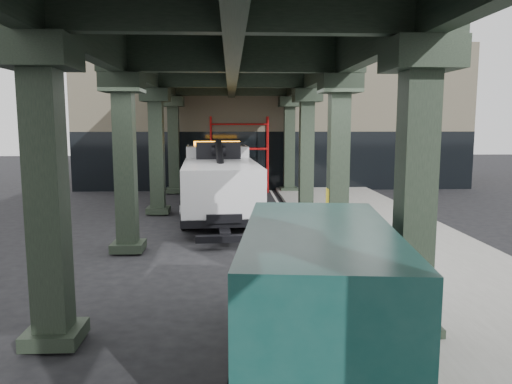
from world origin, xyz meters
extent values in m
plane|color=black|center=(0.00, 0.00, 0.00)|extent=(90.00, 90.00, 0.00)
cube|color=gray|center=(4.50, 2.00, 0.07)|extent=(5.00, 40.00, 0.15)
cube|color=silver|center=(1.70, 2.00, 0.01)|extent=(0.12, 38.00, 0.01)
cube|color=black|center=(2.60, -4.00, 2.50)|extent=(0.55, 0.55, 5.00)
cube|color=black|center=(2.60, -4.00, 4.75)|extent=(1.10, 1.10, 0.50)
cube|color=black|center=(2.60, -4.00, 0.18)|extent=(0.90, 0.90, 0.24)
cube|color=black|center=(2.60, 2.00, 2.50)|extent=(0.55, 0.55, 5.00)
cube|color=black|center=(2.60, 2.00, 4.75)|extent=(1.10, 1.10, 0.50)
cube|color=black|center=(2.60, 2.00, 0.18)|extent=(0.90, 0.90, 0.24)
cube|color=black|center=(2.60, 8.00, 2.50)|extent=(0.55, 0.55, 5.00)
cube|color=black|center=(2.60, 8.00, 4.75)|extent=(1.10, 1.10, 0.50)
cube|color=black|center=(2.60, 8.00, 0.18)|extent=(0.90, 0.90, 0.24)
cube|color=black|center=(2.60, 14.00, 2.50)|extent=(0.55, 0.55, 5.00)
cube|color=black|center=(2.60, 14.00, 4.75)|extent=(1.10, 1.10, 0.50)
cube|color=black|center=(2.60, 14.00, 0.18)|extent=(0.90, 0.90, 0.24)
cube|color=black|center=(-3.40, -4.00, 2.50)|extent=(0.55, 0.55, 5.00)
cube|color=black|center=(-3.40, -4.00, 4.75)|extent=(1.10, 1.10, 0.50)
cube|color=black|center=(-3.40, -4.00, 0.18)|extent=(0.90, 0.90, 0.24)
cube|color=black|center=(-3.40, 2.00, 2.50)|extent=(0.55, 0.55, 5.00)
cube|color=black|center=(-3.40, 2.00, 4.75)|extent=(1.10, 1.10, 0.50)
cube|color=black|center=(-3.40, 2.00, 0.18)|extent=(0.90, 0.90, 0.24)
cube|color=black|center=(-3.40, 8.00, 2.50)|extent=(0.55, 0.55, 5.00)
cube|color=black|center=(-3.40, 8.00, 4.75)|extent=(1.10, 1.10, 0.50)
cube|color=black|center=(-3.40, 8.00, 0.18)|extent=(0.90, 0.90, 0.24)
cube|color=black|center=(-3.40, 14.00, 2.50)|extent=(0.55, 0.55, 5.00)
cube|color=black|center=(-3.40, 14.00, 4.75)|extent=(1.10, 1.10, 0.50)
cube|color=black|center=(-3.40, 14.00, 0.18)|extent=(0.90, 0.90, 0.24)
cube|color=black|center=(2.60, 2.00, 5.55)|extent=(0.35, 32.00, 1.10)
cube|color=black|center=(-3.40, 2.00, 5.55)|extent=(0.35, 32.00, 1.10)
cube|color=black|center=(-0.40, 2.00, 5.55)|extent=(0.35, 32.00, 1.10)
cube|color=black|center=(-0.40, 2.00, 6.25)|extent=(7.40, 32.00, 0.30)
cube|color=#C6B793|center=(2.00, 20.00, 4.00)|extent=(22.00, 10.00, 8.00)
cylinder|color=#B50E0E|center=(-1.50, 14.90, 2.00)|extent=(0.08, 0.08, 4.00)
cylinder|color=#B50E0E|center=(-1.50, 14.10, 2.00)|extent=(0.08, 0.08, 4.00)
cylinder|color=#B50E0E|center=(1.50, 14.90, 2.00)|extent=(0.08, 0.08, 4.00)
cylinder|color=#B50E0E|center=(1.50, 14.10, 2.00)|extent=(0.08, 0.08, 4.00)
cylinder|color=#B50E0E|center=(0.00, 14.90, 1.00)|extent=(3.00, 0.08, 0.08)
cylinder|color=#B50E0E|center=(0.00, 14.90, 2.30)|extent=(3.00, 0.08, 0.08)
cylinder|color=#B50E0E|center=(0.00, 14.90, 3.60)|extent=(3.00, 0.08, 0.08)
cube|color=black|center=(-0.90, 7.00, 0.77)|extent=(1.57, 8.28, 0.27)
cube|color=silver|center=(-1.06, 9.79, 1.70)|extent=(2.73, 2.78, 1.98)
cube|color=silver|center=(-1.13, 10.94, 1.15)|extent=(2.62, 0.92, 0.99)
cube|color=black|center=(-1.08, 10.07, 2.25)|extent=(2.49, 1.56, 0.93)
cube|color=silver|center=(-0.83, 5.74, 1.48)|extent=(2.95, 5.63, 1.54)
cube|color=orange|center=(-1.05, 9.57, 2.80)|extent=(1.99, 0.42, 0.18)
cube|color=black|center=(-0.96, 7.93, 2.58)|extent=(1.79, 0.76, 0.66)
cylinder|color=black|center=(-0.84, 5.96, 2.30)|extent=(0.49, 3.85, 1.47)
cube|color=black|center=(-0.67, 2.95, 0.38)|extent=(0.42, 1.55, 0.20)
cube|color=black|center=(-0.62, 2.18, 0.33)|extent=(1.77, 0.38, 0.20)
cylinder|color=black|center=(-2.29, 10.05, 0.60)|extent=(0.45, 1.23, 1.21)
cylinder|color=silver|center=(-2.29, 10.05, 0.60)|extent=(0.47, 0.69, 0.66)
cylinder|color=black|center=(0.12, 10.19, 0.60)|extent=(0.45, 1.23, 1.21)
cylinder|color=silver|center=(0.12, 10.19, 0.60)|extent=(0.47, 0.69, 0.66)
cylinder|color=black|center=(-2.08, 6.44, 0.60)|extent=(0.45, 1.23, 1.21)
cylinder|color=silver|center=(-2.08, 6.44, 0.60)|extent=(0.47, 0.69, 0.66)
cylinder|color=black|center=(0.33, 6.58, 0.60)|extent=(0.45, 1.23, 1.21)
cylinder|color=silver|center=(0.33, 6.58, 0.60)|extent=(0.47, 0.69, 0.66)
cylinder|color=black|center=(-2.00, 5.01, 0.60)|extent=(0.45, 1.23, 1.21)
cylinder|color=silver|center=(-2.00, 5.01, 0.60)|extent=(0.47, 0.69, 0.66)
cylinder|color=black|center=(0.41, 5.15, 0.60)|extent=(0.45, 1.23, 1.21)
cylinder|color=silver|center=(0.41, 5.15, 0.60)|extent=(0.47, 0.69, 0.66)
cube|color=#13443F|center=(1.05, -2.75, 0.92)|extent=(2.08, 1.28, 0.87)
cube|color=#13443F|center=(0.76, -5.38, 1.30)|extent=(2.50, 4.54, 1.88)
cube|color=#92744A|center=(0.80, -5.00, 0.53)|extent=(2.66, 5.60, 0.34)
cube|color=black|center=(1.01, -3.13, 1.69)|extent=(1.92, 0.62, 0.80)
cube|color=black|center=(0.79, -5.10, 1.78)|extent=(2.43, 3.68, 0.53)
cube|color=silver|center=(1.11, -2.24, 0.53)|extent=(1.93, 0.33, 0.29)
cylinder|color=black|center=(0.09, -2.69, 0.41)|extent=(0.36, 0.84, 0.81)
cylinder|color=silver|center=(0.09, -2.69, 0.41)|extent=(0.36, 0.48, 0.45)
cylinder|color=black|center=(2.01, -2.90, 0.41)|extent=(0.36, 0.84, 0.81)
cylinder|color=silver|center=(2.01, -2.90, 0.41)|extent=(0.36, 0.48, 0.45)
camera|label=1|loc=(-0.46, -12.05, 3.67)|focal=35.00mm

